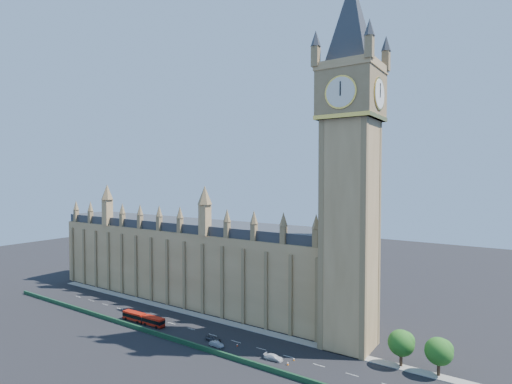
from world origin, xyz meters
The scene contains 15 objects.
ground centered at (0.00, 0.00, 0.00)m, with size 400.00×400.00×0.00m, color black.
palace_westminster centered at (-25.00, 22.00, 13.86)m, with size 120.00×20.00×28.00m.
elizabeth_tower centered at (38.00, 13.99, 54.56)m, with size 20.59×20.59×105.00m.
bridge_parapet centered at (0.00, -9.00, 0.60)m, with size 160.00×0.60×1.20m, color #1E4C2D.
kerb_north centered at (0.00, 9.50, 0.08)m, with size 160.00×3.00×0.16m, color gray.
tree_east_near centered at (52.22, 10.08, 5.64)m, with size 6.00×6.00×8.50m.
tree_east_far centered at (60.22, 10.08, 5.64)m, with size 6.00×6.00×8.50m.
red_bus centered at (-19.03, -4.69, 1.42)m, with size 15.94×2.91×2.70m.
car_grey centered at (6.68, -3.09, 0.72)m, with size 1.69×4.21×1.43m, color #404147.
car_silver centered at (9.66, -5.32, 0.66)m, with size 1.40×4.03×1.33m, color #94979B.
car_white centered at (25.82, -3.63, 0.68)m, with size 1.90×4.67×1.36m, color silver.
cone_a centered at (14.00, -2.14, 0.33)m, with size 0.55×0.55×0.68m.
cone_b centered at (25.68, -2.11, 0.33)m, with size 0.52×0.52×0.67m.
cone_c centered at (29.98, -1.10, 0.32)m, with size 0.43×0.43×0.65m.
cone_d centered at (29.90, -3.93, 0.38)m, with size 0.64×0.64×0.77m.
Camera 1 is at (74.31, -83.95, 43.77)m, focal length 28.00 mm.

